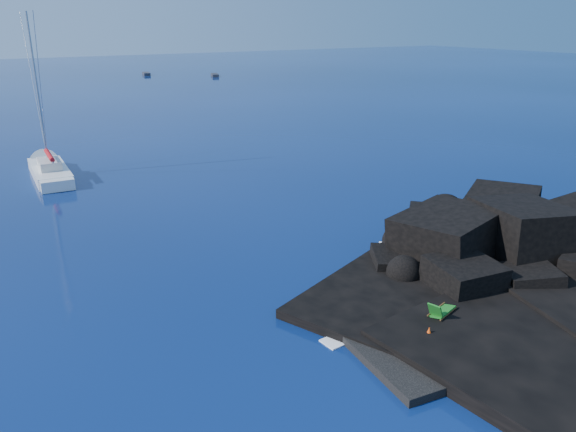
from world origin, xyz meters
name	(u,v)px	position (x,y,z in m)	size (l,w,h in m)	color
ground	(372,378)	(0.00, 0.00, 0.00)	(400.00, 400.00, 0.00)	#04133B
headland	(528,272)	(13.00, 3.00, 0.00)	(24.00, 24.00, 3.60)	black
beach	(448,338)	(4.50, 0.50, 0.00)	(8.50, 6.00, 0.70)	black
surf_foam	(387,293)	(5.00, 5.00, 0.00)	(10.00, 8.00, 0.06)	white
sailboat	(51,177)	(-5.42, 36.09, 0.00)	(2.67, 12.74, 13.36)	white
deck_chair	(443,307)	(5.01, 1.42, 0.91)	(1.63, 0.71, 1.12)	#16641B
towel	(483,318)	(6.55, 0.47, 0.37)	(1.87, 0.89, 0.05)	beige
sunbather	(484,315)	(6.55, 0.47, 0.51)	(1.72, 0.42, 0.23)	#EA9D7A
marker_cone	(429,333)	(3.34, 0.52, 0.61)	(0.34, 0.34, 0.52)	#FF4C0D
distant_boat_a	(146,75)	(29.87, 120.98, 0.00)	(1.44, 4.63, 0.62)	#2C2B31
distant_boat_b	(215,76)	(42.54, 109.70, 0.00)	(1.41, 4.55, 0.61)	#26252A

